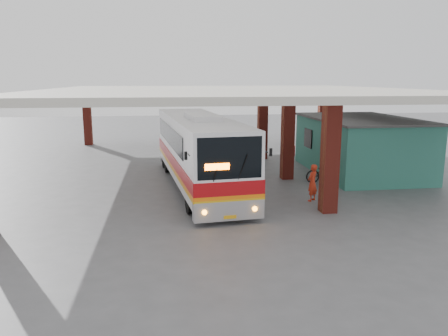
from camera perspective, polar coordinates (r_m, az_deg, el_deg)
name	(u,v)px	position (r m, az deg, el deg)	size (l,w,h in m)	color
ground	(241,195)	(20.06, 2.21, -3.53)	(90.00, 90.00, 0.00)	#515154
brick_columns	(251,134)	(24.73, 3.52, 4.47)	(20.10, 21.60, 4.35)	maroon
canopy_roof	(231,91)	(25.87, 0.89, 9.97)	(21.00, 23.00, 0.30)	beige
shop_building	(360,145)	(25.76, 17.32, 2.88)	(5.20, 8.20, 3.11)	#317C6F
coach_bus	(198,150)	(21.31, -3.35, 2.34)	(3.89, 12.69, 3.64)	white
motorcycle	(326,172)	(22.83, 13.14, -0.57)	(0.72, 2.05, 1.08)	black
pedestrian	(312,183)	(19.28, 11.46, -1.90)	(0.59, 0.39, 1.62)	red
red_chair	(293,152)	(29.59, 9.01, 2.02)	(0.54, 0.54, 0.84)	#B11612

